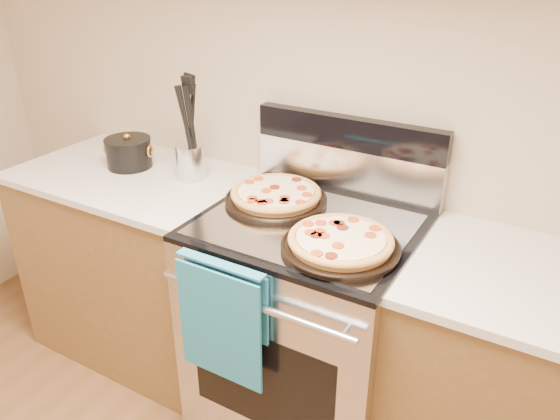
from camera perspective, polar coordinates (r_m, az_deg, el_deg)
The scene contains 16 objects.
wall_back at distance 2.08m, azimuth 7.99°, elevation 13.29°, with size 4.00×4.00×0.00m, color #C4AD8D.
range_body at distance 2.19m, azimuth 2.82°, elevation -12.21°, with size 0.76×0.68×0.90m, color #B7B7BC.
oven_window at distance 1.97m, azimuth -1.94°, elevation -17.50°, with size 0.56×0.01×0.40m, color black.
cooktop at distance 1.93m, azimuth 3.12°, elevation -1.50°, with size 0.76×0.68×0.02m, color black.
backsplash_lower at distance 2.15m, azimuth 7.01°, elevation 4.23°, with size 0.76×0.06×0.18m, color silver.
backsplash_upper at distance 2.09m, azimuth 7.23°, elevation 8.03°, with size 0.76×0.06×0.12m, color black.
oven_handle at distance 1.72m, azimuth -2.83°, elevation -9.86°, with size 0.03×0.03×0.70m, color silver.
dish_towel at distance 1.83m, azimuth -5.98°, elevation -11.22°, with size 0.32×0.05×0.42m, color #1C5F8D, non-canonical shape.
foil_sheet at distance 1.90m, azimuth 2.71°, elevation -1.52°, with size 0.70×0.55×0.01m, color gray.
cabinet_left at distance 2.65m, azimuth -14.05°, elevation -5.68°, with size 1.00×0.62×0.88m, color brown.
countertop_left at distance 2.44m, azimuth -15.21°, elevation 3.40°, with size 1.02×0.64×0.03m, color beige.
cabinet_right at distance 2.08m, azimuth 26.52°, elevation -18.43°, with size 1.00×0.62×0.88m, color brown.
pepperoni_pizza_back at distance 2.05m, azimuth -0.43°, elevation 1.50°, with size 0.38×0.38×0.05m, color #AE7235, non-canonical shape.
pepperoni_pizza_front at distance 1.74m, azimuth 6.35°, elevation -3.40°, with size 0.38×0.38×0.05m, color #AE7235, non-canonical shape.
utensil_crock at distance 2.30m, azimuth -9.31°, elevation 5.00°, with size 0.12×0.12×0.15m, color silver.
saucepan at distance 2.50m, azimuth -15.50°, elevation 5.68°, with size 0.19×0.19×0.12m, color black.
Camera 1 is at (0.77, 0.12, 1.82)m, focal length 35.00 mm.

